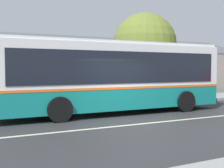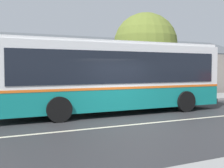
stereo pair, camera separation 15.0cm
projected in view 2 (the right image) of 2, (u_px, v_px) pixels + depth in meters
name	position (u px, v px, depth m)	size (l,w,h in m)	color
ground_plane	(138.00, 124.00, 10.46)	(300.00, 300.00, 0.00)	#2D2D30
sidewalk_far	(84.00, 104.00, 15.88)	(60.00, 3.00, 0.15)	gray
lane_divider_stripe	(138.00, 124.00, 10.46)	(60.00, 0.16, 0.01)	beige
community_building	(81.00, 72.00, 23.37)	(28.18, 9.46, 5.80)	gray
transit_bus	(113.00, 75.00, 13.13)	(10.64, 2.80, 3.28)	#147F7A
street_tree_primary	(146.00, 47.00, 18.80)	(4.25, 4.25, 5.79)	#4C3828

